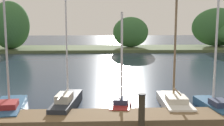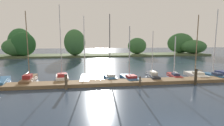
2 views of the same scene
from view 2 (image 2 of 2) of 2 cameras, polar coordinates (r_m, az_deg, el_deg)
name	(u,v)px [view 2 (image 2 of 2)]	position (r m, az deg, el deg)	size (l,w,h in m)	color
dock_pier	(133,82)	(18.82, 6.96, -6.11)	(29.57, 1.80, 0.35)	brown
far_shore	(99,46)	(48.16, -4.17, 5.58)	(58.98, 8.15, 7.37)	#4C5B38
sailboat_0	(0,81)	(21.59, -32.58, -5.05)	(2.04, 3.95, 8.14)	#285684
sailboat_1	(29,79)	(21.07, -25.27, -4.60)	(1.28, 4.30, 7.56)	brown
sailboat_2	(62,77)	(20.59, -15.91, -4.50)	(1.74, 3.18, 8.33)	white
sailboat_3	(85,78)	(20.29, -8.76, -4.71)	(1.08, 4.31, 7.21)	white
sailboat_4	(110,76)	(20.61, -0.65, -4.23)	(1.31, 3.51, 7.48)	#285684
sailboat_5	(130,77)	(20.31, 5.70, -4.63)	(1.76, 3.95, 6.10)	#285684
sailboat_6	(152,75)	(21.53, 12.89, -3.91)	(1.41, 4.28, 5.61)	#232833
sailboat_7	(174,75)	(22.76, 19.52, -3.63)	(1.38, 3.46, 4.99)	maroon
sailboat_8	(196,74)	(24.12, 25.50, -3.19)	(1.44, 3.96, 7.53)	white
sailboat_9	(214,74)	(24.58, 30.13, -3.09)	(1.31, 3.42, 8.09)	#285684
mooring_piling_1	(66,82)	(17.01, -14.70, -5.93)	(0.30, 0.30, 1.44)	brown
mooring_piling_2	(140,81)	(17.67, 9.07, -5.92)	(0.21, 0.21, 1.03)	brown
mooring_piling_3	(196,77)	(20.08, 25.52, -4.06)	(0.31, 0.31, 1.63)	#3D3323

